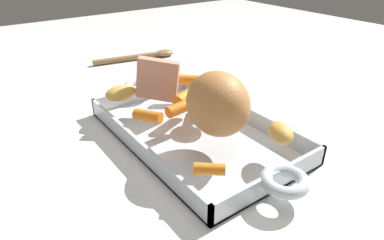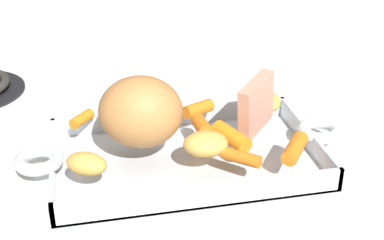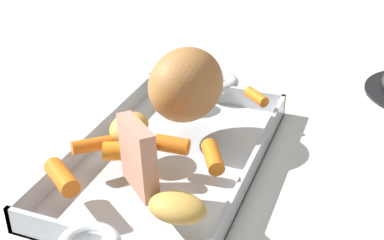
% 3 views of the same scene
% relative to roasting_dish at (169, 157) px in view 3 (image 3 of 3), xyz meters
% --- Properties ---
extents(ground_plane, '(2.35, 2.35, 0.00)m').
position_rel_roasting_dish_xyz_m(ground_plane, '(0.00, 0.00, -0.01)').
color(ground_plane, silver).
extents(roasting_dish, '(0.47, 0.23, 0.04)m').
position_rel_roasting_dish_xyz_m(roasting_dish, '(0.00, 0.00, 0.00)').
color(roasting_dish, silver).
rests_on(roasting_dish, ground_plane).
extents(pork_roast, '(0.13, 0.12, 0.10)m').
position_rel_roasting_dish_xyz_m(pork_roast, '(0.06, 0.00, 0.08)').
color(pork_roast, '#B4763F').
rests_on(pork_roast, roasting_dish).
extents(roast_slice_thin, '(0.07, 0.07, 0.09)m').
position_rel_roasting_dish_xyz_m(roast_slice_thin, '(-0.10, -0.01, 0.07)').
color(roast_slice_thin, tan).
rests_on(roast_slice_thin, roasting_dish).
extents(baby_carrot_center_right, '(0.04, 0.04, 0.02)m').
position_rel_roasting_dish_xyz_m(baby_carrot_center_right, '(0.14, -0.08, 0.04)').
color(baby_carrot_center_right, orange).
rests_on(baby_carrot_center_right, roasting_dish).
extents(baby_carrot_southeast, '(0.05, 0.07, 0.02)m').
position_rel_roasting_dish_xyz_m(baby_carrot_southeast, '(-0.06, 0.03, 0.04)').
color(baby_carrot_southeast, orange).
rests_on(baby_carrot_southeast, roasting_dish).
extents(baby_carrot_short, '(0.05, 0.06, 0.02)m').
position_rel_roasting_dish_xyz_m(baby_carrot_short, '(-0.13, 0.07, 0.04)').
color(baby_carrot_short, orange).
rests_on(baby_carrot_short, roasting_dish).
extents(baby_carrot_southwest, '(0.05, 0.04, 0.02)m').
position_rel_roasting_dish_xyz_m(baby_carrot_southwest, '(-0.03, -0.07, 0.04)').
color(baby_carrot_southwest, orange).
rests_on(baby_carrot_southwest, roasting_dish).
extents(baby_carrot_center_left, '(0.05, 0.05, 0.02)m').
position_rel_roasting_dish_xyz_m(baby_carrot_center_left, '(-0.06, 0.08, 0.04)').
color(baby_carrot_center_left, orange).
rests_on(baby_carrot_center_left, roasting_dish).
extents(baby_carrot_northwest, '(0.02, 0.04, 0.02)m').
position_rel_roasting_dish_xyz_m(baby_carrot_northwest, '(-0.03, -0.02, 0.04)').
color(baby_carrot_northwest, orange).
rests_on(baby_carrot_northwest, roasting_dish).
extents(potato_near_roast, '(0.04, 0.06, 0.03)m').
position_rel_roasting_dish_xyz_m(potato_near_roast, '(-0.14, -0.07, 0.04)').
color(potato_near_roast, gold).
rests_on(potato_near_roast, roasting_dish).
extents(potato_golden_small, '(0.06, 0.05, 0.03)m').
position_rel_roasting_dish_xyz_m(potato_golden_small, '(-0.02, 0.05, 0.04)').
color(potato_golden_small, gold).
rests_on(potato_golden_small, roasting_dish).
extents(potato_whole, '(0.06, 0.06, 0.03)m').
position_rel_roasting_dish_xyz_m(potato_whole, '(0.14, 0.06, 0.04)').
color(potato_whole, gold).
rests_on(potato_whole, roasting_dish).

